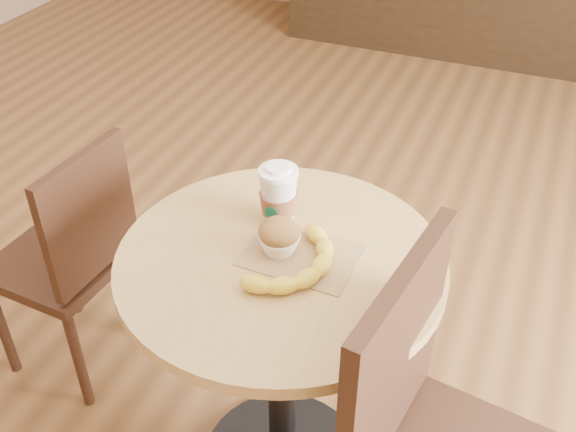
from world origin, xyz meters
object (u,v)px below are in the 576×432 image
object	(u,v)px
chair_left	(72,255)
banana	(298,261)
muffin	(279,236)
coffee_cup	(279,197)
cafe_table	(281,326)

from	to	relation	value
chair_left	banana	distance (m)	0.84
muffin	banana	distance (m)	0.07
muffin	banana	bearing A→B (deg)	-32.15
chair_left	muffin	size ratio (longest dim) A/B	8.67
chair_left	banana	world-z (taller)	chair_left
coffee_cup	banana	size ratio (longest dim) A/B	0.55
chair_left	cafe_table	bearing A→B (deg)	84.26
cafe_table	muffin	bearing A→B (deg)	124.35
cafe_table	muffin	distance (m)	0.26
cafe_table	muffin	world-z (taller)	muffin
muffin	banana	world-z (taller)	muffin
muffin	banana	size ratio (longest dim) A/B	0.34
coffee_cup	banana	bearing A→B (deg)	-54.15
coffee_cup	banana	distance (m)	0.18
coffee_cup	banana	world-z (taller)	coffee_cup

